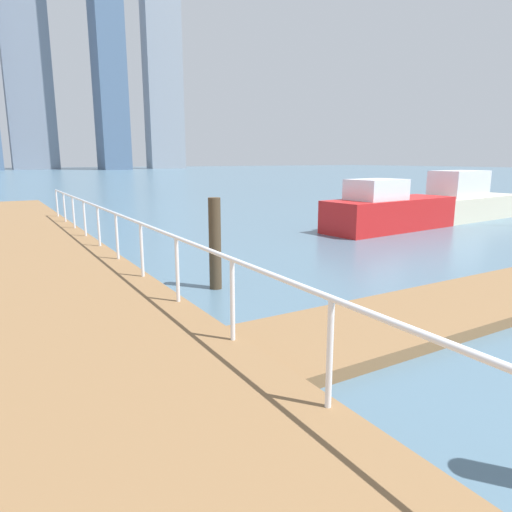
# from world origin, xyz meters

# --- Properties ---
(ground_plane) EXTENTS (300.00, 300.00, 0.00)m
(ground_plane) POSITION_xyz_m (0.00, 20.00, 0.00)
(ground_plane) COLOR slate
(floating_dock) EXTENTS (10.48, 2.00, 0.18)m
(floating_dock) POSITION_xyz_m (1.74, 6.32, 0.09)
(floating_dock) COLOR olive
(floating_dock) RESTS_ON ground_plane
(boardwalk_railing) EXTENTS (0.06, 26.34, 1.08)m
(boardwalk_railing) POSITION_xyz_m (-3.15, 8.19, 1.25)
(boardwalk_railing) COLOR white
(boardwalk_railing) RESTS_ON boardwalk
(dock_piling_3) EXTENTS (0.25, 0.25, 1.90)m
(dock_piling_3) POSITION_xyz_m (-1.69, 9.82, 0.95)
(dock_piling_3) COLOR #473826
(dock_piling_3) RESTS_ON ground_plane
(moored_boat_1) EXTENTS (5.88, 2.31, 1.94)m
(moored_boat_1) POSITION_xyz_m (7.50, 13.78, 0.74)
(moored_boat_1) COLOR red
(moored_boat_1) RESTS_ON ground_plane
(moored_boat_4) EXTENTS (6.18, 2.32, 2.17)m
(moored_boat_4) POSITION_xyz_m (12.99, 14.28, 0.81)
(moored_boat_4) COLOR beige
(moored_boat_4) RESTS_ON ground_plane
(skyline_tower_3) EXTENTS (11.39, 6.05, 59.98)m
(skyline_tower_3) POSITION_xyz_m (7.74, 139.43, 29.99)
(skyline_tower_3) COLOR gray
(skyline_tower_3) RESTS_ON ground_plane
(skyline_tower_4) EXTENTS (7.71, 13.53, 78.99)m
(skyline_tower_4) POSITION_xyz_m (25.84, 128.69, 39.49)
(skyline_tower_4) COLOR slate
(skyline_tower_4) RESTS_ON ground_plane
(skyline_tower_5) EXTENTS (10.54, 8.51, 58.08)m
(skyline_tower_5) POSITION_xyz_m (42.16, 133.58, 29.04)
(skyline_tower_5) COLOR #8C939E
(skyline_tower_5) RESTS_ON ground_plane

